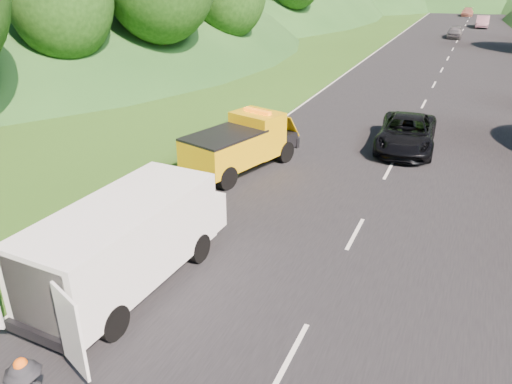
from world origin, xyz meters
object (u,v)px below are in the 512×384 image
at_px(suitcase, 115,224).
at_px(passing_suv, 404,149).
at_px(woman, 138,249).
at_px(tow_truck, 242,143).
at_px(white_van, 128,239).
at_px(child, 120,280).

height_order(suitcase, passing_suv, passing_suv).
height_order(woman, passing_suv, woman).
bearing_deg(tow_truck, white_van, -68.59).
bearing_deg(suitcase, child, -49.64).
bearing_deg(child, woman, 163.62).
height_order(white_van, child, white_van).
relative_size(child, suitcase, 1.92).
bearing_deg(suitcase, woman, -24.63).
xyz_separation_m(child, suitcase, (-1.86, 2.19, 0.29)).
xyz_separation_m(tow_truck, child, (0.40, -8.81, -1.16)).
relative_size(tow_truck, child, 5.25).
distance_m(woman, suitcase, 1.48).
height_order(tow_truck, passing_suv, tow_truck).
xyz_separation_m(suitcase, passing_suv, (7.42, 12.06, -0.29)).
height_order(child, suitcase, suitcase).
distance_m(tow_truck, suitcase, 6.84).
bearing_deg(tow_truck, passing_suv, 58.25).
xyz_separation_m(white_van, woman, (-1.00, 1.56, -1.40)).
distance_m(tow_truck, white_van, 8.83).
relative_size(tow_truck, woman, 3.35).
bearing_deg(woman, passing_suv, -44.63).
relative_size(white_van, child, 6.32).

